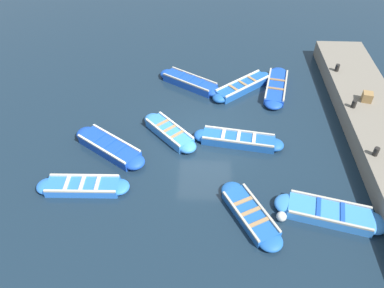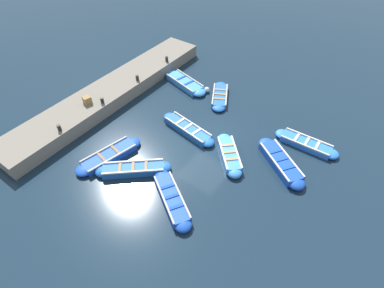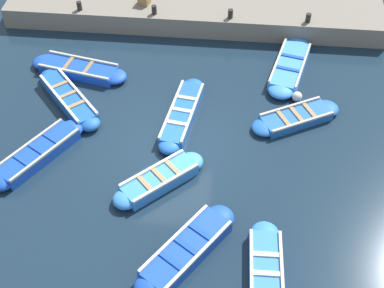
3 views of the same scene
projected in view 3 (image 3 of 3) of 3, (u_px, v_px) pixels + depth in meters
name	position (u px, v px, depth m)	size (l,w,h in m)	color
ground_plane	(173.00, 146.00, 17.03)	(120.00, 120.00, 0.00)	#162838
boat_outer_left	(266.00, 277.00, 13.58)	(3.46, 0.92, 0.38)	blue
boat_tucked	(159.00, 180.00, 15.80)	(2.69, 2.79, 0.44)	#3884E0
boat_near_quay	(69.00, 99.00, 18.35)	(3.28, 2.98, 0.44)	#1E59AD
boat_mid_row	(186.00, 251.00, 14.07)	(3.47, 2.76, 0.46)	#1947B7
boat_bow_out	(79.00, 69.00, 19.53)	(1.61, 3.80, 0.40)	#1947B7
boat_broadside	(38.00, 153.00, 16.54)	(3.44, 2.54, 0.44)	#1947B7
boat_alongside	(290.00, 67.00, 19.61)	(3.88, 1.81, 0.42)	#3884E0
boat_end_of_row	(182.00, 114.00, 17.81)	(3.84, 1.30, 0.42)	#1E59AD
boat_centre	(296.00, 118.00, 17.74)	(2.28, 3.22, 0.35)	#1E59AD
quay_wall	(194.00, 13.00, 21.74)	(2.47, 15.16, 0.82)	slate
bollard_north	(308.00, 18.00, 20.41)	(0.20, 0.20, 0.35)	black
bollard_mid_north	(230.00, 14.00, 20.61)	(0.20, 0.20, 0.35)	black
bollard_mid_south	(154.00, 10.00, 20.81)	(0.20, 0.20, 0.35)	black
bollard_south	(79.00, 6.00, 21.01)	(0.20, 0.20, 0.35)	black
buoy_orange_near	(297.00, 97.00, 18.45)	(0.35, 0.35, 0.35)	silver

